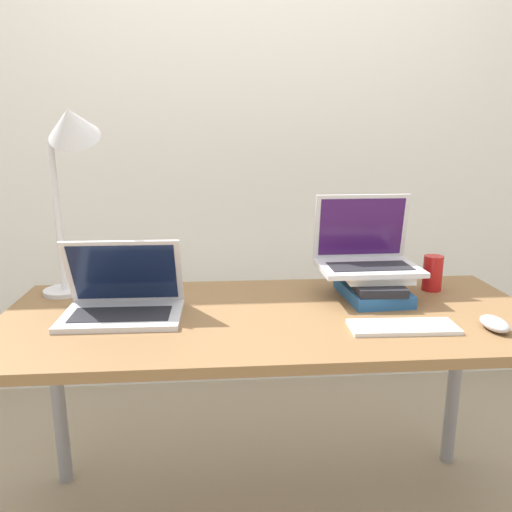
% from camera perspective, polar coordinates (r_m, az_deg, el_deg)
% --- Properties ---
extents(wall_back, '(8.00, 0.05, 2.70)m').
position_cam_1_polar(wall_back, '(2.48, -0.87, 15.12)').
color(wall_back, silver).
rests_on(wall_back, ground_plane).
extents(desk, '(1.63, 0.70, 0.76)m').
position_cam_1_polar(desk, '(1.56, 1.75, -9.40)').
color(desk, brown).
rests_on(desk, ground_plane).
extents(laptop_left, '(0.35, 0.24, 0.23)m').
position_cam_1_polar(laptop_left, '(1.54, -14.97, -4.94)').
color(laptop_left, silver).
rests_on(laptop_left, desk).
extents(book_stack, '(0.22, 0.28, 0.09)m').
position_cam_1_polar(book_stack, '(1.70, 13.24, -3.19)').
color(book_stack, '#235693').
rests_on(book_stack, desk).
extents(laptop_on_books, '(0.33, 0.23, 0.24)m').
position_cam_1_polar(laptop_on_books, '(1.70, 12.45, 0.28)').
color(laptop_on_books, silver).
rests_on(laptop_on_books, book_stack).
extents(wireless_keyboard, '(0.30, 0.12, 0.01)m').
position_cam_1_polar(wireless_keyboard, '(1.46, 16.45, -7.76)').
color(wireless_keyboard, white).
rests_on(wireless_keyboard, desk).
extents(mouse, '(0.06, 0.11, 0.03)m').
position_cam_1_polar(mouse, '(1.55, 25.60, -6.99)').
color(mouse, '#B2B2B7').
rests_on(mouse, desk).
extents(soda_can, '(0.07, 0.07, 0.12)m').
position_cam_1_polar(soda_can, '(1.83, 19.53, -1.85)').
color(soda_can, red).
rests_on(soda_can, desk).
extents(desk_lamp, '(0.23, 0.20, 0.65)m').
position_cam_1_polar(desk_lamp, '(1.70, -20.53, 11.56)').
color(desk_lamp, silver).
rests_on(desk_lamp, desk).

